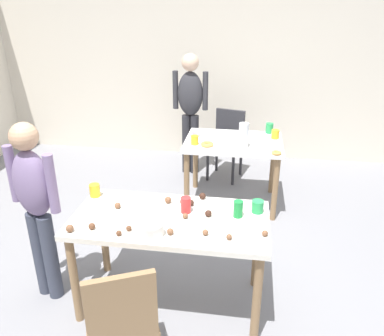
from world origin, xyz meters
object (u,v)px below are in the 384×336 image
chair_near_table (121,318)px  pitcher_far (244,135)px  dining_table_near (170,229)px  person_adult_far (190,104)px  mixing_bowl (151,229)px  soda_can (238,209)px  chair_far_table (227,140)px  dining_table_far (233,150)px  person_girl_near (35,200)px

chair_near_table → pitcher_far: 2.33m
dining_table_near → person_adult_far: (-0.24, 2.47, 0.29)m
mixing_bowl → soda_can: bearing=30.6°
person_adult_far → soda_can: 2.49m
chair_far_table → pitcher_far: pitcher_far is taller
dining_table_far → person_adult_far: bearing=127.6°
person_girl_near → person_adult_far: bearing=73.9°
dining_table_near → dining_table_far: (0.35, 1.69, -0.01)m
chair_near_table → chair_far_table: same height
dining_table_near → mixing_bowl: mixing_bowl is taller
person_adult_far → soda_can: size_ratio=12.81×
dining_table_near → chair_far_table: (0.24, 2.43, -0.16)m
pitcher_far → soda_can: bearing=-89.6°
pitcher_far → chair_far_table: bearing=103.3°
chair_far_table → soda_can: size_ratio=7.13×
person_adult_far → chair_far_table: bearing=-4.2°
dining_table_near → mixing_bowl: 0.29m
person_adult_far → mixing_bowl: (0.17, -2.70, -0.15)m
dining_table_near → soda_can: 0.51m
dining_table_far → chair_near_table: bearing=-101.5°
dining_table_far → mixing_bowl: mixing_bowl is taller
dining_table_far → mixing_bowl: bearing=-102.5°
dining_table_far → person_adult_far: 1.02m
chair_far_table → person_girl_near: (-1.21, -2.49, 0.34)m
dining_table_far → person_girl_near: size_ratio=0.74×
soda_can → dining_table_near: bearing=-169.9°
dining_table_far → mixing_bowl: (-0.43, -1.93, 0.15)m
dining_table_far → person_girl_near: 2.20m
pitcher_far → person_girl_near: bearing=-132.6°
chair_near_table → person_adult_far: size_ratio=0.56×
person_girl_near → soda_can: (1.44, 0.14, -0.03)m
chair_near_table → pitcher_far: pitcher_far is taller
soda_can → chair_near_table: bearing=-127.2°
dining_table_far → dining_table_near: bearing=-101.8°
chair_far_table → mixing_bowl: (-0.32, -2.67, 0.30)m
chair_far_table → person_girl_near: bearing=-116.0°
mixing_bowl → dining_table_near: bearing=72.8°
person_adult_far → mixing_bowl: bearing=-86.4°
person_girl_near → mixing_bowl: person_girl_near is taller
soda_can → pitcher_far: 1.42m
mixing_bowl → dining_table_far: bearing=77.5°
dining_table_near → chair_far_table: bearing=84.3°
dining_table_near → chair_near_table: 0.75m
person_adult_far → chair_near_table: bearing=-88.1°
chair_far_table → mixing_bowl: bearing=-96.8°
dining_table_near → dining_table_far: 1.73m
person_girl_near → mixing_bowl: 0.92m
soda_can → pitcher_far: pitcher_far is taller
chair_far_table → person_adult_far: 0.66m
person_adult_far → soda_can: person_adult_far is taller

